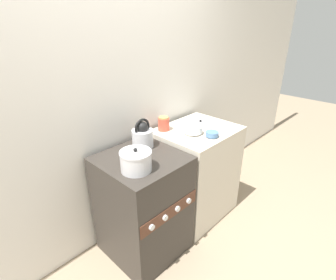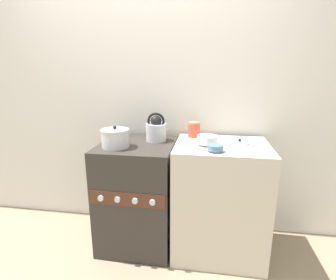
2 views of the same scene
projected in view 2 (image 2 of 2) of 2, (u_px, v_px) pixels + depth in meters
ground_plane at (130, 263)px, 2.09m from camera, size 12.00×12.00×0.00m
wall_back at (146, 98)px, 2.42m from camera, size 7.00×0.06×2.50m
stove at (138, 194)px, 2.27m from camera, size 0.61×0.63×0.91m
counter at (219, 199)px, 2.16m from camera, size 0.73×0.61×0.94m
kettle at (156, 130)px, 2.24m from camera, size 0.21×0.17×0.24m
cooking_pot at (115, 138)px, 2.05m from camera, size 0.22×0.22×0.17m
enamel_bowl at (207, 140)px, 2.01m from camera, size 0.16×0.16×0.07m
small_ceramic_bowl at (215, 148)px, 1.85m from camera, size 0.11×0.11×0.05m
storage_jar at (194, 130)px, 2.26m from camera, size 0.10×0.10×0.13m
loose_pot_lid at (240, 142)px, 2.09m from camera, size 0.17×0.17×0.03m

